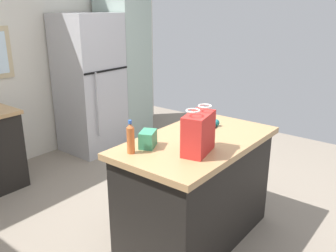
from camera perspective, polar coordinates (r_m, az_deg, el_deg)
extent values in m
plane|color=gray|center=(3.53, -0.06, -14.80)|extent=(6.16, 6.16, 0.00)
cube|color=silver|center=(4.86, -23.32, 10.16)|extent=(5.13, 0.10, 2.71)
cube|color=black|center=(3.12, 4.41, -10.40)|extent=(1.32, 0.73, 0.86)
cube|color=tan|center=(2.93, 4.62, -2.55)|extent=(1.40, 0.81, 0.05)
cube|color=#B7B7BC|center=(5.03, -12.25, 6.48)|extent=(0.75, 0.68, 1.85)
cube|color=black|center=(4.73, -9.69, 8.64)|extent=(0.73, 0.01, 0.02)
cylinder|color=#B7B7BC|center=(4.67, -11.07, 3.30)|extent=(0.02, 0.02, 0.83)
cube|color=#9EB2A8|center=(5.43, -7.01, 9.82)|extent=(0.53, 0.65, 2.26)
cube|color=red|center=(2.61, 4.83, -1.18)|extent=(0.33, 0.22, 0.30)
torus|color=white|center=(2.49, 3.97, 2.44)|extent=(0.12, 0.12, 0.01)
torus|color=white|center=(2.61, 5.87, 3.16)|extent=(0.12, 0.12, 0.01)
cube|color=#388E66|center=(2.74, -3.20, -2.07)|extent=(0.19, 0.17, 0.13)
cylinder|color=#C66633|center=(2.62, -5.92, -2.28)|extent=(0.06, 0.06, 0.20)
cone|color=#C66633|center=(2.58, -6.00, 0.07)|extent=(0.05, 0.05, 0.03)
cylinder|color=blue|center=(2.57, -6.02, 0.66)|extent=(0.03, 0.03, 0.02)
torus|color=black|center=(3.22, 6.48, -0.01)|extent=(0.21, 0.21, 0.01)
sphere|color=#19666B|center=(3.24, 7.61, 0.51)|extent=(0.06, 0.06, 0.06)
sphere|color=#19666B|center=(3.19, 5.37, 0.30)|extent=(0.06, 0.06, 0.06)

